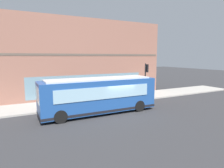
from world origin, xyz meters
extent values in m
plane|color=#2D2D30|center=(0.00, 0.00, 0.00)|extent=(120.00, 120.00, 0.00)
cube|color=#9E9991|center=(4.63, 0.00, 0.07)|extent=(4.06, 40.00, 0.15)
cube|color=#8C5B4C|center=(11.13, 0.00, 4.64)|extent=(8.95, 20.06, 9.27)
cube|color=brown|center=(6.81, 0.00, 5.10)|extent=(0.36, 19.66, 0.24)
cube|color=slate|center=(6.71, 0.00, 1.60)|extent=(0.12, 14.04, 2.40)
cube|color=#1E478C|center=(0.42, 1.48, 1.60)|extent=(2.58, 10.02, 2.70)
cube|color=silver|center=(0.42, 1.48, 3.01)|extent=(2.20, 9.02, 0.12)
cube|color=#8CB2C6|center=(0.46, 6.46, 2.05)|extent=(2.20, 0.10, 1.20)
cube|color=#8CB2C6|center=(1.69, 1.47, 2.00)|extent=(0.13, 8.20, 1.00)
cube|color=#8CB2C6|center=(-0.85, 1.49, 2.00)|extent=(0.13, 8.20, 1.00)
cube|color=black|center=(0.42, 1.48, 0.43)|extent=(2.63, 10.06, 0.20)
cylinder|color=black|center=(1.60, 5.07, 0.50)|extent=(0.31, 1.00, 1.00)
cylinder|color=black|center=(-0.70, 5.09, 0.50)|extent=(0.31, 1.00, 1.00)
cylinder|color=black|center=(1.54, -1.93, 0.50)|extent=(0.31, 1.00, 1.00)
cylinder|color=black|center=(-0.76, -1.91, 0.50)|extent=(0.31, 1.00, 1.00)
cylinder|color=black|center=(3.14, -5.46, 2.14)|extent=(0.14, 0.14, 3.97)
cube|color=black|center=(3.14, -5.65, 3.57)|extent=(0.32, 0.24, 0.90)
sphere|color=red|center=(3.14, -5.78, 3.85)|extent=(0.20, 0.20, 0.20)
sphere|color=yellow|center=(3.14, -5.78, 3.57)|extent=(0.20, 0.20, 0.20)
sphere|color=green|center=(3.14, -5.78, 3.29)|extent=(0.20, 0.20, 0.20)
cylinder|color=gold|center=(5.07, -2.33, 0.43)|extent=(0.24, 0.24, 0.55)
sphere|color=gold|center=(5.07, -2.33, 0.78)|extent=(0.22, 0.22, 0.22)
cylinder|color=gold|center=(5.07, -2.50, 0.48)|extent=(0.10, 0.12, 0.10)
cylinder|color=gold|center=(5.24, -2.33, 0.48)|extent=(0.12, 0.10, 0.10)
cylinder|color=silver|center=(3.86, 3.56, 0.58)|extent=(0.14, 0.14, 0.87)
cylinder|color=silver|center=(4.04, 3.57, 0.58)|extent=(0.14, 0.14, 0.87)
cylinder|color=black|center=(3.95, 3.57, 1.36)|extent=(0.32, 0.32, 0.69)
sphere|color=beige|center=(3.95, 3.57, 1.82)|extent=(0.23, 0.23, 0.23)
cylinder|color=#3359A5|center=(4.57, -4.14, 0.56)|extent=(0.14, 0.14, 0.81)
cylinder|color=#3359A5|center=(4.69, -4.01, 0.56)|extent=(0.14, 0.14, 0.81)
cylinder|color=silver|center=(4.63, -4.08, 1.28)|extent=(0.32, 0.32, 0.64)
sphere|color=brown|center=(4.63, -4.08, 1.72)|extent=(0.22, 0.22, 0.22)
cylinder|color=#3359A5|center=(5.31, -5.94, 0.55)|extent=(0.14, 0.14, 0.80)
cylinder|color=#3359A5|center=(5.35, -6.12, 0.55)|extent=(0.14, 0.14, 0.80)
cylinder|color=#B23338|center=(5.33, -6.03, 1.27)|extent=(0.32, 0.32, 0.63)
sphere|color=brown|center=(5.33, -6.03, 1.69)|extent=(0.22, 0.22, 0.22)
cylinder|color=#8C3F8C|center=(5.21, 1.34, 0.53)|extent=(0.14, 0.14, 0.76)
cylinder|color=#8C3F8C|center=(5.06, 1.45, 0.53)|extent=(0.14, 0.14, 0.76)
cylinder|color=#3F8C4C|center=(5.14, 1.39, 1.21)|extent=(0.32, 0.32, 0.60)
sphere|color=#9E704C|center=(5.14, 1.39, 1.61)|extent=(0.21, 0.21, 0.21)
cube|color=#263F99|center=(4.08, -2.57, 0.60)|extent=(0.44, 0.40, 0.90)
cube|color=#8CB2C6|center=(4.08, -2.78, 0.78)|extent=(0.35, 0.03, 0.30)
camera|label=1|loc=(-14.70, 8.06, 4.87)|focal=31.13mm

